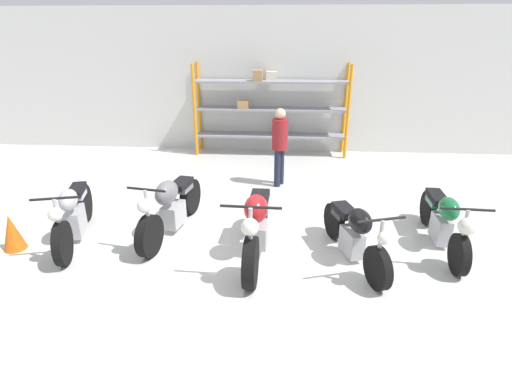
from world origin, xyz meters
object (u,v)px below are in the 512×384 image
(person_browsing, at_px, (280,141))
(shelving_rack, at_px, (270,108))
(motorcycle_red, at_px, (257,225))
(motorcycle_green, at_px, (444,220))
(motorcycle_silver, at_px, (73,214))
(traffic_cone, at_px, (12,232))
(motorcycle_black, at_px, (354,233))
(motorcycle_grey, at_px, (171,206))

(person_browsing, bearing_deg, shelving_rack, -58.47)
(motorcycle_red, bearing_deg, motorcycle_green, 101.38)
(motorcycle_silver, xyz_separation_m, traffic_cone, (-0.78, -0.35, -0.16))
(motorcycle_red, xyz_separation_m, traffic_cone, (-3.63, -0.09, -0.21))
(motorcycle_red, relative_size, motorcycle_green, 1.05)
(motorcycle_green, distance_m, traffic_cone, 6.41)
(motorcycle_green, height_order, person_browsing, person_browsing)
(motorcycle_black, height_order, traffic_cone, motorcycle_black)
(person_browsing, distance_m, traffic_cone, 4.93)
(shelving_rack, height_order, traffic_cone, shelving_rack)
(motorcycle_red, relative_size, person_browsing, 1.36)
(motorcycle_grey, bearing_deg, motorcycle_red, 76.25)
(shelving_rack, relative_size, person_browsing, 2.41)
(shelving_rack, height_order, person_browsing, shelving_rack)
(motorcycle_black, height_order, motorcycle_green, motorcycle_black)
(person_browsing, bearing_deg, motorcycle_green, 160.29)
(motorcycle_silver, relative_size, motorcycle_green, 0.96)
(motorcycle_grey, xyz_separation_m, person_browsing, (1.67, 2.25, 0.49))
(shelving_rack, height_order, motorcycle_black, shelving_rack)
(motorcycle_red, distance_m, traffic_cone, 3.63)
(motorcycle_silver, relative_size, person_browsing, 1.25)
(motorcycle_silver, bearing_deg, shelving_rack, 135.62)
(traffic_cone, bearing_deg, motorcycle_red, 1.38)
(shelving_rack, distance_m, motorcycle_silver, 5.70)
(motorcycle_silver, bearing_deg, person_browsing, 115.42)
(motorcycle_grey, bearing_deg, motorcycle_black, 86.81)
(motorcycle_silver, xyz_separation_m, motorcycle_grey, (1.43, 0.35, 0.03))
(shelving_rack, bearing_deg, motorcycle_black, -74.91)
(motorcycle_silver, distance_m, person_browsing, 4.08)
(motorcycle_black, bearing_deg, motorcycle_silver, -111.14)
(motorcycle_silver, relative_size, motorcycle_black, 1.07)
(shelving_rack, distance_m, person_browsing, 2.33)
(shelving_rack, distance_m, traffic_cone, 6.43)
(shelving_rack, bearing_deg, motorcycle_green, -59.36)
(shelving_rack, height_order, motorcycle_silver, shelving_rack)
(motorcycle_black, height_order, person_browsing, person_browsing)
(person_browsing, bearing_deg, motorcycle_black, 135.19)
(motorcycle_red, distance_m, person_browsing, 2.91)
(motorcycle_grey, xyz_separation_m, motorcycle_red, (1.41, -0.61, 0.03))
(shelving_rack, height_order, motorcycle_green, shelving_rack)
(person_browsing, height_order, traffic_cone, person_browsing)
(motorcycle_black, bearing_deg, shelving_rack, 177.94)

